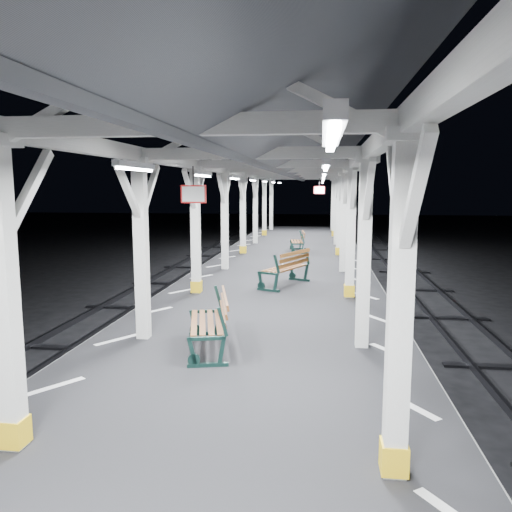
# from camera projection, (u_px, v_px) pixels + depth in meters

# --- Properties ---
(ground) EXTENTS (120.00, 120.00, 0.00)m
(ground) POSITION_uv_depth(u_px,v_px,m) (262.00, 358.00, 11.19)
(ground) COLOR black
(ground) RESTS_ON ground
(platform) EXTENTS (6.00, 50.00, 1.00)m
(platform) POSITION_uv_depth(u_px,v_px,m) (262.00, 336.00, 11.12)
(platform) COLOR black
(platform) RESTS_ON ground
(hazard_stripes_left) EXTENTS (1.00, 48.00, 0.01)m
(hazard_stripes_left) POSITION_uv_depth(u_px,v_px,m) (156.00, 311.00, 11.36)
(hazard_stripes_left) COLOR silver
(hazard_stripes_left) RESTS_ON platform
(hazard_stripes_right) EXTENTS (1.00, 48.00, 0.01)m
(hazard_stripes_right) POSITION_uv_depth(u_px,v_px,m) (375.00, 318.00, 10.74)
(hazard_stripes_right) COLOR silver
(hazard_stripes_right) RESTS_ON platform
(track_left) EXTENTS (2.20, 60.00, 0.16)m
(track_left) POSITION_uv_depth(u_px,v_px,m) (53.00, 345.00, 11.82)
(track_left) COLOR #2D2D33
(track_left) RESTS_ON ground
(track_right) EXTENTS (2.20, 60.00, 0.16)m
(track_right) POSITION_uv_depth(u_px,v_px,m) (497.00, 365.00, 10.54)
(track_right) COLOR #2D2D33
(track_right) RESTS_ON ground
(canopy) EXTENTS (5.40, 49.00, 4.65)m
(canopy) POSITION_uv_depth(u_px,v_px,m) (263.00, 151.00, 10.55)
(canopy) COLOR silver
(canopy) RESTS_ON platform
(bench_near) EXTENTS (1.06, 1.90, 0.97)m
(bench_near) POSITION_uv_depth(u_px,v_px,m) (213.00, 320.00, 8.61)
(bench_near) COLOR #13302B
(bench_near) RESTS_ON platform
(bench_mid) EXTENTS (1.41, 2.01, 1.03)m
(bench_mid) POSITION_uv_depth(u_px,v_px,m) (288.00, 267.00, 14.14)
(bench_mid) COLOR #13302B
(bench_mid) RESTS_ON platform
(bench_far) EXTENTS (0.76, 1.66, 0.87)m
(bench_far) POSITION_uv_depth(u_px,v_px,m) (299.00, 241.00, 21.78)
(bench_far) COLOR #13302B
(bench_far) RESTS_ON platform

